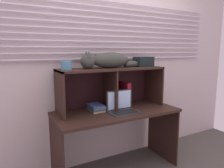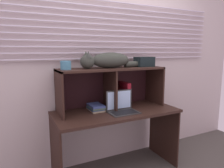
% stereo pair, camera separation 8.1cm
% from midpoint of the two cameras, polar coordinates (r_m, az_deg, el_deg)
% --- Properties ---
extents(back_panel_with_blinds, '(4.40, 0.08, 2.50)m').
position_cam_midpoint_polar(back_panel_with_blinds, '(2.51, -1.41, 6.37)').
color(back_panel_with_blinds, beige).
rests_on(back_panel_with_blinds, ground).
extents(desk, '(1.38, 0.61, 0.73)m').
position_cam_midpoint_polar(desk, '(2.34, 2.22, -10.77)').
color(desk, black).
rests_on(desk, ground).
extents(hutch_shelf_unit, '(1.22, 0.36, 0.47)m').
position_cam_midpoint_polar(hutch_shelf_unit, '(2.35, 0.55, 1.04)').
color(hutch_shelf_unit, black).
rests_on(hutch_shelf_unit, desk).
extents(cat, '(0.81, 0.20, 0.19)m').
position_cam_midpoint_polar(cat, '(2.28, -0.18, 6.56)').
color(cat, '#343831').
rests_on(cat, hutch_shelf_unit).
extents(laptop, '(0.32, 0.22, 0.23)m').
position_cam_midpoint_polar(laptop, '(2.24, 3.84, -6.52)').
color(laptop, '#2E2E2E').
rests_on(laptop, desk).
extents(binder_upright, '(0.05, 0.24, 0.30)m').
position_cam_midpoint_polar(binder_upright, '(2.43, 4.33, -2.91)').
color(binder_upright, maroon).
rests_on(binder_upright, desk).
extents(book_stack, '(0.15, 0.23, 0.07)m').
position_cam_midpoint_polar(book_stack, '(2.30, -3.56, -6.53)').
color(book_stack, tan).
rests_on(book_stack, desk).
extents(small_basket, '(0.11, 0.11, 0.09)m').
position_cam_midpoint_polar(small_basket, '(2.12, -11.69, 5.12)').
color(small_basket, teal).
rests_on(small_basket, hutch_shelf_unit).
extents(storage_box, '(0.22, 0.15, 0.12)m').
position_cam_midpoint_polar(storage_box, '(2.53, 9.86, 6.14)').
color(storage_box, black).
rests_on(storage_box, hutch_shelf_unit).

